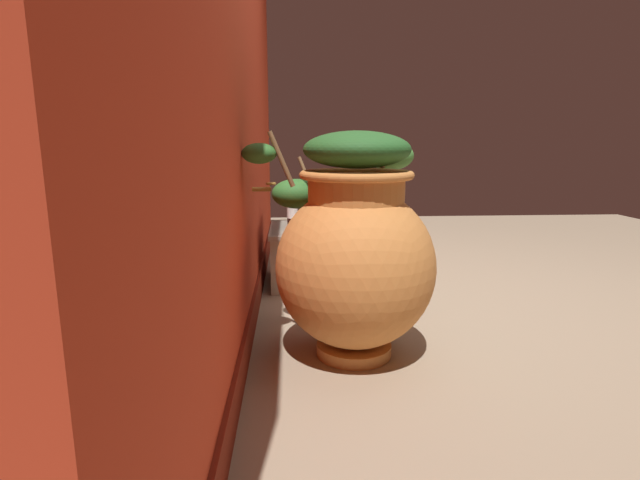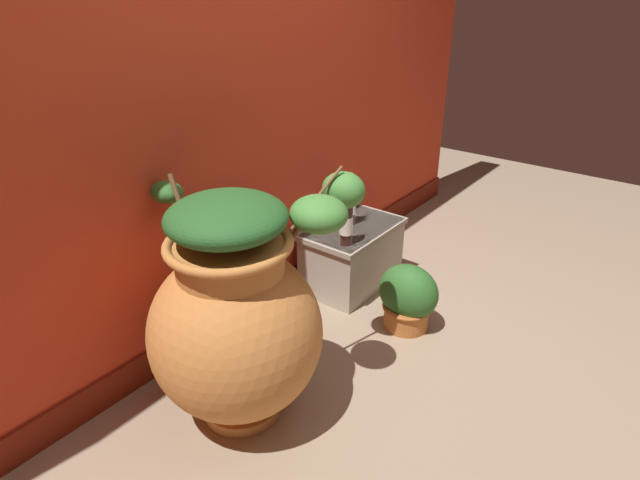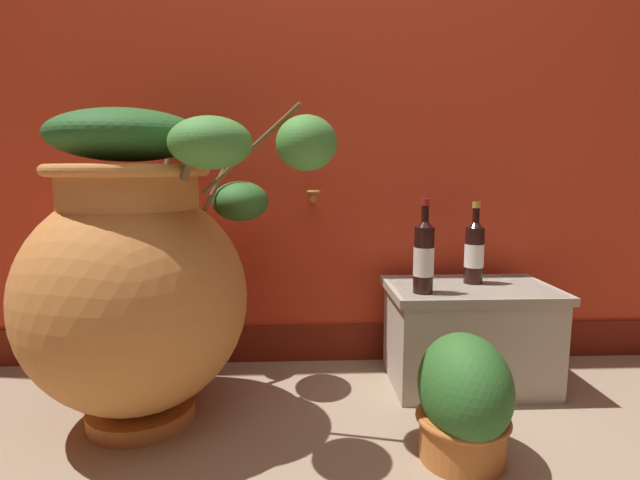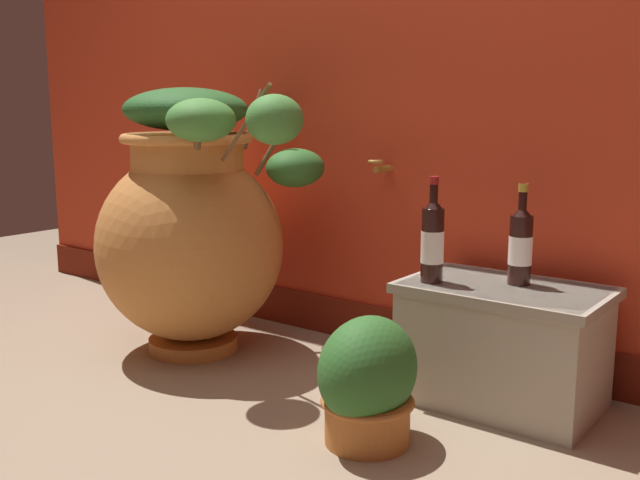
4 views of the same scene
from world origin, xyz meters
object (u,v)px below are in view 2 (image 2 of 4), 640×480
object	(u,v)px
wine_bottle_left	(346,221)
potted_shrub	(408,298)
terracotta_urn	(238,314)
wine_bottle_middle	(350,203)

from	to	relation	value
wine_bottle_left	potted_shrub	xyz separation A→B (m)	(0.02, -0.39, -0.34)
terracotta_urn	wine_bottle_middle	world-z (taller)	terracotta_urn
potted_shrub	terracotta_urn	bearing A→B (deg)	164.91
terracotta_urn	wine_bottle_left	size ratio (longest dim) A/B	3.01
terracotta_urn	wine_bottle_middle	distance (m)	1.19
wine_bottle_left	wine_bottle_middle	xyz separation A→B (m)	(0.23, 0.14, -0.01)
wine_bottle_middle	potted_shrub	world-z (taller)	wine_bottle_middle
wine_bottle_middle	potted_shrub	bearing A→B (deg)	-111.65
wine_bottle_left	potted_shrub	distance (m)	0.52
wine_bottle_middle	potted_shrub	xyz separation A→B (m)	(-0.21, -0.52, -0.33)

